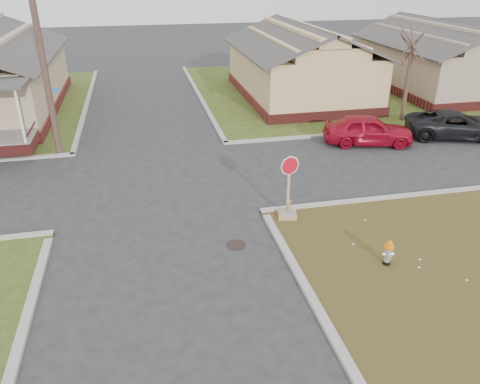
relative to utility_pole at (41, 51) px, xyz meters
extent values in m
plane|color=#292A2C|center=(4.20, -8.90, -4.66)|extent=(120.00, 120.00, 0.00)
cube|color=#304518|center=(26.20, 9.10, -4.64)|extent=(37.00, 19.00, 0.05)
cylinder|color=black|center=(6.40, -9.40, -4.66)|extent=(0.64, 0.64, 0.01)
cube|color=maroon|center=(14.20, 7.60, -4.36)|extent=(7.20, 11.20, 0.60)
cube|color=#DAB380|center=(14.20, 7.60, -2.76)|extent=(7.00, 11.00, 2.60)
cube|color=maroon|center=(24.20, 7.60, -4.36)|extent=(7.20, 11.20, 0.60)
cube|color=tan|center=(24.20, 7.60, -2.76)|extent=(7.00, 11.00, 2.60)
cylinder|color=#402B24|center=(0.00, 0.00, -0.16)|extent=(0.28, 0.28, 9.00)
cylinder|color=#402B24|center=(18.20, 1.30, -2.51)|extent=(0.22, 0.22, 4.20)
cylinder|color=black|center=(10.49, -11.42, -4.56)|extent=(0.22, 0.22, 0.10)
cylinder|color=silver|center=(10.49, -11.42, -4.28)|extent=(0.19, 0.19, 0.46)
sphere|color=silver|center=(10.49, -11.42, -4.06)|extent=(0.19, 0.19, 0.19)
cylinder|color=orange|center=(10.49, -11.42, -4.02)|extent=(0.30, 0.30, 0.06)
cylinder|color=orange|center=(10.49, -11.42, -3.95)|extent=(0.22, 0.22, 0.10)
sphere|color=orange|center=(10.49, -11.42, -3.89)|extent=(0.15, 0.15, 0.15)
cube|color=#A27858|center=(8.51, -8.04, -4.54)|extent=(0.63, 0.63, 0.15)
cube|color=gray|center=(8.51, -8.04, -4.44)|extent=(0.51, 0.51, 0.04)
cube|color=#A27858|center=(8.51, -8.04, -3.44)|extent=(0.09, 0.05, 2.13)
cylinder|color=red|center=(8.51, -8.09, -2.68)|extent=(0.57, 0.25, 0.61)
cylinder|color=white|center=(8.51, -8.07, -2.68)|extent=(0.65, 0.28, 0.69)
imported|color=maroon|center=(14.59, -1.76, -3.94)|extent=(4.55, 2.75, 1.45)
imported|color=black|center=(19.36, -1.80, -3.99)|extent=(5.26, 3.59, 1.34)
camera|label=1|loc=(3.85, -21.64, 3.32)|focal=35.00mm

